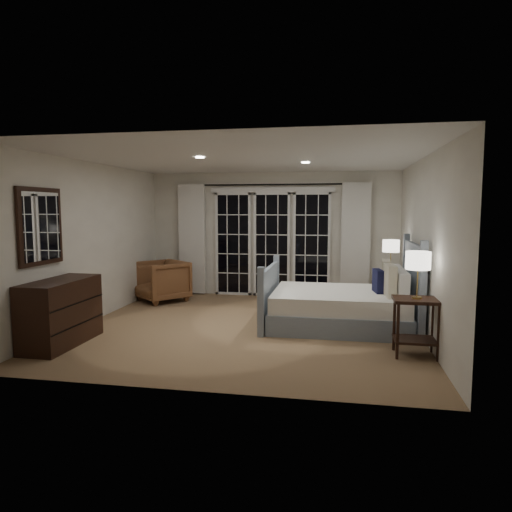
% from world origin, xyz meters
% --- Properties ---
extents(floor, '(5.00, 5.00, 0.00)m').
position_xyz_m(floor, '(0.00, 0.00, 0.00)').
color(floor, '#94694F').
rests_on(floor, ground).
extents(ceiling, '(5.00, 5.00, 0.00)m').
position_xyz_m(ceiling, '(0.00, 0.00, 2.50)').
color(ceiling, silver).
rests_on(ceiling, wall_back).
extents(wall_left, '(0.02, 5.00, 2.50)m').
position_xyz_m(wall_left, '(-2.50, 0.00, 1.25)').
color(wall_left, silver).
rests_on(wall_left, floor).
extents(wall_right, '(0.02, 5.00, 2.50)m').
position_xyz_m(wall_right, '(2.50, 0.00, 1.25)').
color(wall_right, silver).
rests_on(wall_right, floor).
extents(wall_back, '(5.00, 0.02, 2.50)m').
position_xyz_m(wall_back, '(0.00, 2.50, 1.25)').
color(wall_back, silver).
rests_on(wall_back, floor).
extents(wall_front, '(5.00, 0.02, 2.50)m').
position_xyz_m(wall_front, '(0.00, -2.50, 1.25)').
color(wall_front, silver).
rests_on(wall_front, floor).
extents(french_doors, '(2.50, 0.04, 2.20)m').
position_xyz_m(french_doors, '(0.00, 2.46, 1.09)').
color(french_doors, black).
rests_on(french_doors, wall_back).
extents(curtain_rod, '(3.50, 0.03, 0.03)m').
position_xyz_m(curtain_rod, '(0.00, 2.40, 2.25)').
color(curtain_rod, black).
rests_on(curtain_rod, wall_back).
extents(curtain_left, '(0.55, 0.10, 2.25)m').
position_xyz_m(curtain_left, '(-1.65, 2.38, 1.15)').
color(curtain_left, silver).
rests_on(curtain_left, curtain_rod).
extents(curtain_right, '(0.55, 0.10, 2.25)m').
position_xyz_m(curtain_right, '(1.65, 2.38, 1.15)').
color(curtain_right, silver).
rests_on(curtain_right, curtain_rod).
extents(downlight_a, '(0.12, 0.12, 0.01)m').
position_xyz_m(downlight_a, '(0.80, 0.60, 2.49)').
color(downlight_a, white).
rests_on(downlight_a, ceiling).
extents(downlight_b, '(0.12, 0.12, 0.01)m').
position_xyz_m(downlight_b, '(-0.60, -0.40, 2.49)').
color(downlight_b, white).
rests_on(downlight_b, ceiling).
extents(bed, '(2.19, 1.57, 1.27)m').
position_xyz_m(bed, '(1.42, 0.28, 0.32)').
color(bed, gray).
rests_on(bed, floor).
extents(nightstand_left, '(0.54, 0.44, 0.71)m').
position_xyz_m(nightstand_left, '(2.26, -0.98, 0.47)').
color(nightstand_left, black).
rests_on(nightstand_left, floor).
extents(nightstand_right, '(0.53, 0.43, 0.69)m').
position_xyz_m(nightstand_right, '(2.22, 1.47, 0.46)').
color(nightstand_right, black).
rests_on(nightstand_right, floor).
extents(lamp_left, '(0.29, 0.29, 0.57)m').
position_xyz_m(lamp_left, '(2.26, -0.98, 1.16)').
color(lamp_left, '#AD8C45').
rests_on(lamp_left, nightstand_left).
extents(lamp_right, '(0.29, 0.29, 0.55)m').
position_xyz_m(lamp_right, '(2.22, 1.47, 1.13)').
color(lamp_right, '#AD8C45').
rests_on(lamp_right, nightstand_right).
extents(armchair, '(1.19, 1.20, 0.78)m').
position_xyz_m(armchair, '(-2.00, 1.57, 0.39)').
color(armchair, brown).
rests_on(armchair, floor).
extents(dresser, '(0.51, 1.21, 0.86)m').
position_xyz_m(dresser, '(-2.23, -1.32, 0.43)').
color(dresser, black).
rests_on(dresser, floor).
extents(mirror, '(0.05, 0.85, 1.00)m').
position_xyz_m(mirror, '(-2.47, -1.32, 1.55)').
color(mirror, black).
rests_on(mirror, wall_left).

